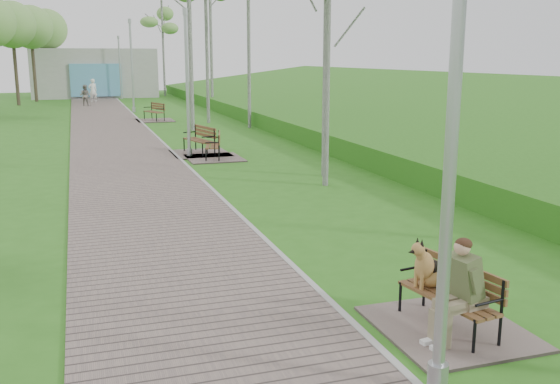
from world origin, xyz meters
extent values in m
cube|color=#6B5C57|center=(-1.75, 21.50, 0.02)|extent=(3.50, 67.00, 0.04)
cube|color=#999993|center=(0.00, 21.50, 0.03)|extent=(0.10, 67.00, 0.05)
cube|color=#387F22|center=(12.00, 20.00, 0.00)|extent=(14.00, 70.00, 1.60)
cube|color=#9E9E99|center=(-1.50, 51.00, 2.00)|extent=(10.00, 5.00, 4.00)
cube|color=#5598BD|center=(-1.50, 48.40, 1.50)|extent=(4.00, 0.20, 2.60)
cube|color=#6B5C57|center=(1.10, 1.63, 0.02)|extent=(1.73, 1.93, 0.04)
cube|color=brown|center=(1.05, 1.63, 0.43)|extent=(0.66, 1.50, 0.04)
cube|color=brown|center=(1.28, 1.67, 0.69)|extent=(0.27, 1.43, 0.32)
cube|color=#6B5C57|center=(1.13, 15.75, 0.02)|extent=(1.80, 2.00, 0.04)
cube|color=brown|center=(1.08, 15.75, 0.45)|extent=(0.78, 1.57, 0.04)
cube|color=brown|center=(1.31, 15.70, 0.72)|extent=(0.38, 1.47, 0.33)
cube|color=#6B5C57|center=(0.88, 16.91, 0.02)|extent=(1.97, 2.19, 0.04)
cube|color=brown|center=(0.83, 16.91, 0.49)|extent=(0.89, 1.71, 0.04)
cube|color=brown|center=(1.08, 16.97, 0.79)|extent=(0.45, 1.60, 0.36)
cube|color=#6B5C57|center=(0.79, 29.12, 0.02)|extent=(1.91, 2.13, 0.04)
cube|color=brown|center=(0.74, 29.12, 0.48)|extent=(0.97, 1.66, 0.04)
cube|color=brown|center=(0.98, 29.20, 0.77)|extent=(0.55, 1.52, 0.35)
cylinder|color=#A4A7AD|center=(0.14, 0.37, 0.16)|extent=(0.21, 0.21, 0.32)
cylinder|color=#A4A7AD|center=(0.14, 0.37, 2.65)|extent=(0.13, 0.13, 5.30)
cylinder|color=#A4A7AD|center=(0.41, 16.40, 0.14)|extent=(0.19, 0.19, 0.29)
cylinder|color=#A4A7AD|center=(0.41, 16.40, 2.38)|extent=(0.11, 0.11, 4.76)
cylinder|color=#A4A7AD|center=(0.41, 16.40, 4.81)|extent=(0.17, 0.17, 0.24)
cylinder|color=#A4A7AD|center=(0.20, 34.79, 0.16)|extent=(0.22, 0.22, 0.32)
cylinder|color=#A4A7AD|center=(0.20, 34.79, 2.69)|extent=(0.13, 0.13, 5.39)
cylinder|color=#A4A7AD|center=(0.20, 34.79, 5.44)|extent=(0.19, 0.19, 0.27)
cylinder|color=#A4A7AD|center=(0.37, 47.63, 0.14)|extent=(0.19, 0.19, 0.29)
cylinder|color=#A4A7AD|center=(0.37, 47.63, 2.40)|extent=(0.12, 0.12, 4.81)
cylinder|color=#A4A7AD|center=(0.37, 47.63, 4.85)|extent=(0.17, 0.17, 0.24)
imported|color=white|center=(-1.92, 44.22, 0.87)|extent=(0.74, 0.60, 1.75)
imported|color=gray|center=(-2.55, 40.66, 0.74)|extent=(0.87, 0.77, 1.47)
cylinder|color=silver|center=(3.02, 10.48, 3.43)|extent=(0.16, 0.16, 6.85)
cylinder|color=silver|center=(3.50, 11.76, 4.71)|extent=(0.18, 0.18, 9.43)
cylinder|color=silver|center=(1.91, 24.08, 4.77)|extent=(0.20, 0.20, 9.54)
cylinder|color=silver|center=(4.72, 24.34, 4.11)|extent=(0.18, 0.18, 8.22)
cylinder|color=silver|center=(3.31, 27.23, 4.71)|extent=(0.18, 0.18, 9.42)
cylinder|color=silver|center=(5.31, 35.68, 5.57)|extent=(0.19, 0.19, 11.14)
cylinder|color=silver|center=(4.33, 50.99, 4.17)|extent=(0.17, 0.17, 8.34)
ellipsoid|color=#75A851|center=(4.33, 50.99, 6.84)|extent=(2.45, 2.45, 3.67)
camera|label=1|loc=(-3.19, -4.66, 3.38)|focal=40.00mm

